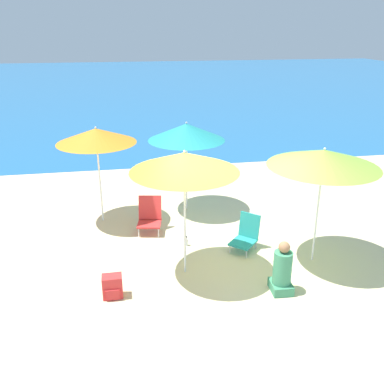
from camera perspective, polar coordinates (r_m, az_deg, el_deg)
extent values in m
plane|color=beige|center=(7.79, 4.49, -10.42)|extent=(60.00, 60.00, 0.00)
cube|color=#23669E|center=(32.81, -7.13, 14.15)|extent=(60.00, 40.00, 0.01)
cylinder|color=white|center=(9.89, -0.72, 2.22)|extent=(0.04, 0.04, 1.68)
cone|color=teal|center=(9.60, -0.75, 8.02)|extent=(1.73, 1.73, 0.38)
sphere|color=white|center=(9.56, -0.76, 9.24)|extent=(0.04, 0.04, 0.04)
cylinder|color=white|center=(7.28, -0.97, -4.28)|extent=(0.04, 0.04, 1.88)
cone|color=yellow|center=(6.88, -1.02, 4.01)|extent=(1.80, 1.80, 0.32)
sphere|color=white|center=(6.82, -1.03, 5.45)|extent=(0.04, 0.04, 0.04)
cylinder|color=white|center=(9.48, -12.15, 1.19)|extent=(0.04, 0.04, 1.79)
cone|color=orange|center=(9.18, -12.66, 7.34)|extent=(1.67, 1.67, 0.31)
sphere|color=white|center=(9.14, -12.75, 8.40)|extent=(0.04, 0.04, 0.04)
cylinder|color=white|center=(7.99, 16.33, -2.97)|extent=(0.04, 0.04, 1.83)
cone|color=#8ECC3D|center=(7.63, 17.16, 4.34)|extent=(1.92, 1.92, 0.30)
sphere|color=white|center=(7.58, 17.29, 5.55)|extent=(0.04, 0.04, 0.04)
cylinder|color=silver|center=(8.91, -7.12, -5.41)|extent=(0.02, 0.02, 0.20)
cylinder|color=silver|center=(8.87, -4.49, -5.44)|extent=(0.02, 0.02, 0.20)
cylinder|color=silver|center=(9.26, -6.82, -4.32)|extent=(0.02, 0.02, 0.20)
cylinder|color=silver|center=(9.22, -4.29, -4.35)|extent=(0.02, 0.02, 0.20)
cube|color=red|center=(9.01, -5.71, -4.21)|extent=(0.56, 0.54, 0.04)
cube|color=red|center=(9.11, -5.62, -2.05)|extent=(0.51, 0.26, 0.49)
cylinder|color=silver|center=(8.30, 5.04, -7.59)|extent=(0.02, 0.02, 0.17)
cylinder|color=silver|center=(8.17, 7.27, -8.21)|extent=(0.02, 0.02, 0.17)
cylinder|color=silver|center=(8.64, 6.37, -6.40)|extent=(0.02, 0.02, 0.17)
cylinder|color=silver|center=(8.51, 8.52, -6.97)|extent=(0.02, 0.02, 0.17)
cube|color=teal|center=(8.35, 6.84, -6.66)|extent=(0.65, 0.65, 0.04)
cube|color=teal|center=(8.44, 7.67, -4.40)|extent=(0.38, 0.36, 0.49)
cube|color=#3F8C66|center=(7.35, 11.75, -12.26)|extent=(0.35, 0.41, 0.16)
cylinder|color=#3F8C66|center=(7.16, 11.97, -9.84)|extent=(0.30, 0.30, 0.56)
sphere|color=#9E704C|center=(6.97, 12.20, -7.21)|extent=(0.19, 0.19, 0.19)
cube|color=red|center=(7.13, -10.56, -12.26)|extent=(0.32, 0.22, 0.38)
cube|color=red|center=(7.06, -10.51, -13.33)|extent=(0.22, 0.03, 0.17)
cylinder|color=silver|center=(8.54, -0.76, -6.73)|extent=(0.07, 0.07, 0.14)
cylinder|color=silver|center=(8.50, -0.76, -6.19)|extent=(0.03, 0.03, 0.05)
cylinder|color=black|center=(8.48, -0.76, -6.00)|extent=(0.04, 0.04, 0.02)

